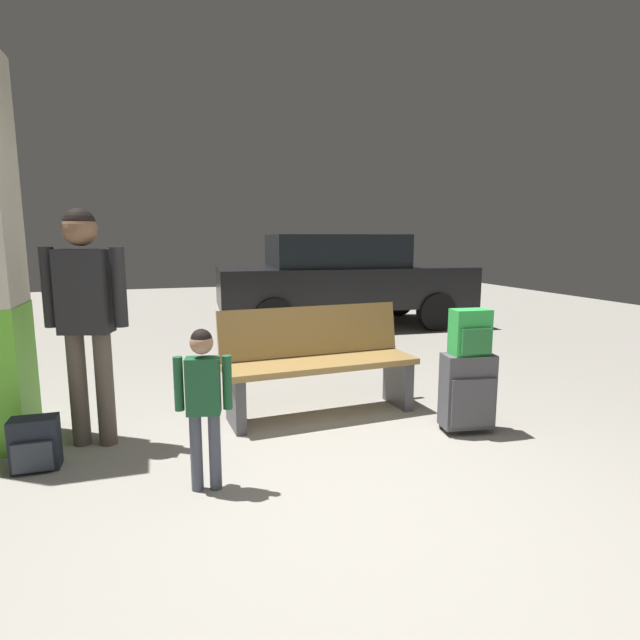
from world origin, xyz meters
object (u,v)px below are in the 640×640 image
(adult, at_px, (85,302))
(backpack_dark_floor, at_px, (35,444))
(backpack_bright, at_px, (470,333))
(bench, at_px, (318,362))
(child, at_px, (203,392))
(suitcase, at_px, (468,391))
(parked_car_near, at_px, (341,278))

(adult, relative_size, backpack_dark_floor, 4.89)
(backpack_bright, relative_size, backpack_dark_floor, 1.00)
(bench, distance_m, child, 1.48)
(suitcase, bearing_deg, parked_car_near, 81.55)
(bench, height_order, child, child)
(bench, distance_m, parked_car_near, 4.32)
(adult, bearing_deg, child, -52.50)
(backpack_dark_floor, bearing_deg, parked_car_near, 50.37)
(adult, height_order, parked_car_near, adult)
(backpack_bright, distance_m, adult, 2.75)
(backpack_bright, height_order, child, child)
(bench, height_order, backpack_bright, backpack_bright)
(backpack_dark_floor, relative_size, parked_car_near, 0.08)
(bench, distance_m, adult, 1.83)
(child, relative_size, backpack_dark_floor, 2.83)
(backpack_dark_floor, bearing_deg, adult, 45.97)
(bench, relative_size, backpack_dark_floor, 4.80)
(child, distance_m, parked_car_near, 5.71)
(suitcase, relative_size, parked_car_near, 0.14)
(adult, relative_size, parked_car_near, 0.40)
(child, xyz_separation_m, backpack_dark_floor, (-1.01, 0.59, -0.42))
(suitcase, xyz_separation_m, parked_car_near, (0.70, 4.73, 0.48))
(backpack_bright, height_order, adult, adult)
(backpack_bright, xyz_separation_m, parked_car_near, (0.70, 4.73, 0.03))
(child, bearing_deg, backpack_bright, 8.88)
(suitcase, bearing_deg, backpack_dark_floor, 174.57)
(suitcase, distance_m, backpack_dark_floor, 3.00)
(bench, xyz_separation_m, adult, (-1.72, -0.15, 0.58))
(backpack_bright, bearing_deg, child, -171.12)
(suitcase, distance_m, child, 2.01)
(bench, relative_size, adult, 0.98)
(bench, height_order, suitcase, bench)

